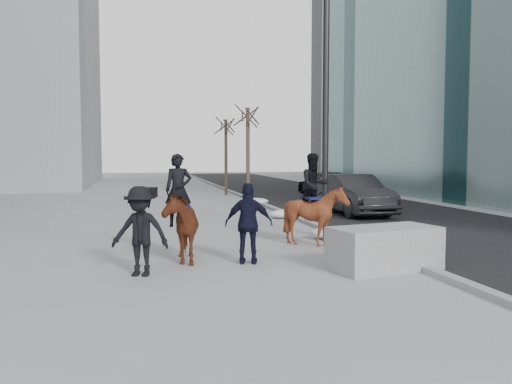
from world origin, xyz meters
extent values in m
plane|color=gray|center=(0.00, 0.00, 0.00)|extent=(120.00, 120.00, 0.00)
cube|color=black|center=(7.00, 10.00, 0.01)|extent=(8.00, 90.00, 0.01)
cube|color=gray|center=(3.00, 10.00, 0.06)|extent=(0.25, 90.00, 0.12)
cube|color=#98989A|center=(2.26, -0.81, 0.44)|extent=(2.39, 1.53, 0.88)
imported|color=black|center=(5.66, 9.00, 0.79)|extent=(1.79, 4.84, 1.58)
imported|color=black|center=(8.08, 18.87, 0.68)|extent=(2.51, 4.89, 1.36)
imported|color=#4A230E|center=(-1.78, 1.02, 0.78)|extent=(0.86, 1.85, 1.56)
imported|color=black|center=(-1.78, 1.17, 1.57)|extent=(0.60, 0.39, 1.63)
cube|color=#0F103A|center=(-1.78, 1.17, 1.23)|extent=(0.48, 0.56, 0.06)
imported|color=#4A190E|center=(1.82, 2.29, 0.78)|extent=(1.45, 1.58, 1.57)
imported|color=black|center=(1.82, 2.44, 1.58)|extent=(0.87, 0.72, 1.64)
cube|color=#0F153A|center=(1.82, 2.44, 1.23)|extent=(0.55, 0.62, 0.06)
imported|color=black|center=(-0.34, 0.38, 0.88)|extent=(1.10, 0.67, 1.75)
cylinder|color=#EC5A0D|center=(-0.39, 0.93, 1.15)|extent=(0.04, 0.18, 0.07)
imported|color=black|center=(-2.64, -0.31, 0.88)|extent=(1.29, 1.00, 1.75)
cube|color=black|center=(-2.49, -0.06, 1.62)|extent=(0.41, 0.33, 0.20)
cylinder|color=black|center=(2.60, 3.77, 4.50)|extent=(0.18, 0.18, 9.00)
ellipsoid|color=silver|center=(2.70, 3.28, 0.17)|extent=(1.37, 0.87, 0.35)
ellipsoid|color=silver|center=(2.70, 8.27, 0.16)|extent=(1.26, 0.80, 0.32)
ellipsoid|color=silver|center=(2.70, -0.55, 0.18)|extent=(1.41, 0.90, 0.36)
ellipsoid|color=silver|center=(2.70, 13.66, 0.16)|extent=(1.28, 0.81, 0.33)
camera|label=1|loc=(-2.69, -10.98, 2.37)|focal=38.00mm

